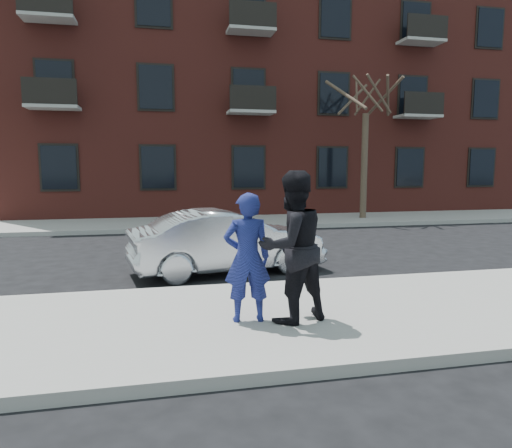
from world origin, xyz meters
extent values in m
plane|color=black|center=(0.00, 0.00, 0.00)|extent=(100.00, 100.00, 0.00)
cube|color=gray|center=(0.00, -0.25, 0.07)|extent=(50.00, 3.50, 0.15)
cube|color=#999691|center=(0.00, 1.55, 0.07)|extent=(50.00, 0.10, 0.15)
cube|color=gray|center=(0.00, 11.25, 0.07)|extent=(50.00, 3.50, 0.15)
cube|color=#999691|center=(0.00, 9.45, 0.07)|extent=(50.00, 0.10, 0.15)
cube|color=maroon|center=(2.00, 18.00, 6.00)|extent=(24.00, 10.00, 12.00)
cube|color=black|center=(-7.50, 12.94, 2.20)|extent=(1.30, 0.06, 1.70)
cube|color=black|center=(3.90, 12.94, 2.20)|extent=(1.30, 0.06, 1.70)
cube|color=black|center=(11.50, 12.94, 2.20)|extent=(1.30, 0.06, 1.70)
cube|color=black|center=(-7.50, 12.94, 5.40)|extent=(1.30, 0.06, 1.70)
cube|color=black|center=(3.90, 12.94, 5.40)|extent=(1.30, 0.06, 1.70)
cube|color=black|center=(11.50, 12.94, 5.40)|extent=(1.30, 0.06, 1.70)
cube|color=black|center=(3.90, 12.94, 8.60)|extent=(1.30, 0.06, 1.70)
cube|color=black|center=(11.50, 12.94, 8.60)|extent=(1.30, 0.06, 1.70)
cylinder|color=#392921|center=(4.50, 11.00, 2.25)|extent=(0.26, 0.26, 4.20)
imported|color=#B7BABF|center=(-2.32, 3.10, 0.67)|extent=(4.23, 2.09, 1.33)
imported|color=navy|center=(-2.57, -0.41, 1.02)|extent=(0.66, 0.45, 1.75)
cube|color=black|center=(-2.61, -0.18, 1.47)|extent=(0.08, 0.13, 0.08)
imported|color=black|center=(-1.98, -0.53, 1.17)|extent=(1.19, 1.05, 2.04)
cube|color=black|center=(-2.18, -0.41, 1.20)|extent=(0.13, 0.15, 0.06)
camera|label=1|loc=(-3.72, -6.31, 2.24)|focal=32.00mm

